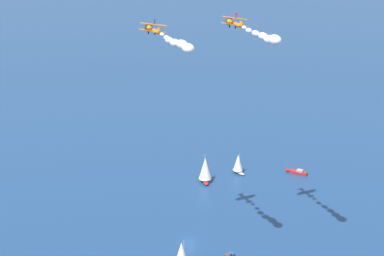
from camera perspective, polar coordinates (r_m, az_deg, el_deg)
The scene contains 10 objects.
ground_plane at distance 195.85m, azimuth -0.19°, elevation -9.92°, with size 2000.00×2000.00×0.00m, color navy.
sailboat_near_centre at distance 235.95m, azimuth 4.04°, elevation -3.11°, with size 4.79×6.33×8.09m.
sailboat_far_port at distance 228.45m, azimuth 1.16°, elevation -3.64°, with size 4.48×8.08×10.39m.
motorboat_ahead at distance 239.37m, azimuth 9.02°, elevation -3.78°, with size 7.32×6.00×2.20m.
biplane_lead at distance 167.02m, azimuth -3.40°, elevation 8.58°, with size 7.46×7.12×3.68m.
wingwalker_lead at distance 166.72m, azimuth -3.27°, elevation 9.31°, with size 0.89×0.36×1.79m.
smoke_trail_lead at distance 152.83m, azimuth -1.04°, elevation 7.28°, with size 7.26×17.23×2.97m.
biplane_wingman at distance 170.22m, azimuth 3.71°, elevation 9.12°, with size 7.46×7.12×3.68m.
wingwalker_wingman at distance 169.99m, azimuth 3.86°, elevation 9.83°, with size 1.45×0.53×1.53m.
smoke_trail_wingman at distance 156.76m, azimuth 6.55°, elevation 7.82°, with size 7.01×17.47×3.38m.
Camera 1 is at (-24.47, -164.53, 103.37)m, focal length 61.28 mm.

